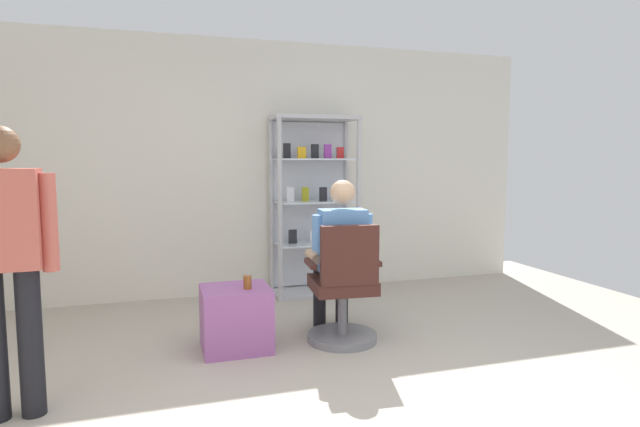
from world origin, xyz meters
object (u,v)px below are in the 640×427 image
at_px(office_chair, 344,294).
at_px(standing_customer, 7,254).
at_px(display_cabinet_main, 313,204).
at_px(storage_crate, 236,318).
at_px(tea_glass, 247,282).
at_px(seated_shopkeeper, 339,251).

height_order(office_chair, standing_customer, standing_customer).
relative_size(display_cabinet_main, standing_customer, 1.17).
bearing_deg(office_chair, standing_customer, -165.53).
relative_size(office_chair, storage_crate, 1.88).
bearing_deg(standing_customer, tea_glass, 23.63).
xyz_separation_m(tea_glass, standing_customer, (-1.42, -0.62, 0.40)).
height_order(display_cabinet_main, storage_crate, display_cabinet_main).
bearing_deg(seated_shopkeeper, storage_crate, -177.68).
bearing_deg(standing_customer, storage_crate, 27.21).
distance_m(seated_shopkeeper, standing_customer, 2.31).
xyz_separation_m(display_cabinet_main, storage_crate, (-1.05, -1.47, -0.73)).
bearing_deg(standing_customer, display_cabinet_main, 42.01).
distance_m(seated_shopkeeper, storage_crate, 0.97).
distance_m(office_chair, storage_crate, 0.86).
bearing_deg(office_chair, tea_glass, 175.30).
xyz_separation_m(display_cabinet_main, office_chair, (-0.22, -1.59, -0.57)).
bearing_deg(tea_glass, seated_shopkeeper, 7.52).
height_order(seated_shopkeeper, tea_glass, seated_shopkeeper).
relative_size(office_chair, tea_glass, 9.51).
bearing_deg(tea_glass, display_cabinet_main, 57.66).
relative_size(display_cabinet_main, seated_shopkeeper, 1.47).
distance_m(display_cabinet_main, seated_shopkeeper, 1.47).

